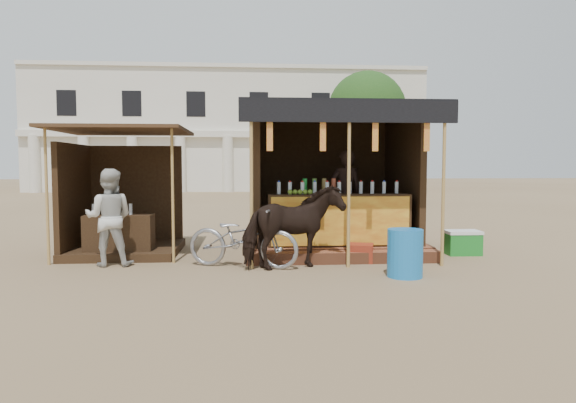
# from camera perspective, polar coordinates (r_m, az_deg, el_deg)

# --- Properties ---
(ground) EXTENTS (120.00, 120.00, 0.00)m
(ground) POSITION_cam_1_polar(r_m,az_deg,el_deg) (7.01, 1.00, -9.92)
(ground) COLOR #846B4C
(ground) RESTS_ON ground
(main_stall) EXTENTS (3.60, 3.61, 2.78)m
(main_stall) POSITION_cam_1_polar(r_m,az_deg,el_deg) (10.30, 4.94, 0.32)
(main_stall) COLOR brown
(main_stall) RESTS_ON ground
(secondary_stall) EXTENTS (2.40, 2.40, 2.38)m
(secondary_stall) POSITION_cam_1_polar(r_m,az_deg,el_deg) (10.37, -18.46, -0.84)
(secondary_stall) COLOR #332312
(secondary_stall) RESTS_ON ground
(cow) EXTENTS (1.79, 1.29, 1.38)m
(cow) POSITION_cam_1_polar(r_m,az_deg,el_deg) (8.37, 0.53, -2.85)
(cow) COLOR black
(cow) RESTS_ON ground
(motorbike) EXTENTS (2.00, 1.21, 0.99)m
(motorbike) POSITION_cam_1_polar(r_m,az_deg,el_deg) (8.54, -5.02, -4.03)
(motorbike) COLOR gray
(motorbike) RESTS_ON ground
(bystander) EXTENTS (0.81, 0.64, 1.64)m
(bystander) POSITION_cam_1_polar(r_m,az_deg,el_deg) (9.13, -19.27, -1.68)
(bystander) COLOR beige
(bystander) RESTS_ON ground
(blue_barrel) EXTENTS (0.70, 0.70, 0.73)m
(blue_barrel) POSITION_cam_1_polar(r_m,az_deg,el_deg) (8.01, 12.87, -5.61)
(blue_barrel) COLOR blue
(blue_barrel) RESTS_ON ground
(red_crate) EXTENTS (0.51, 0.48, 0.32)m
(red_crate) POSITION_cam_1_polar(r_m,az_deg,el_deg) (9.12, 8.11, -5.69)
(red_crate) COLOR maroon
(red_crate) RESTS_ON ground
(cooler) EXTENTS (0.65, 0.45, 0.46)m
(cooler) POSITION_cam_1_polar(r_m,az_deg,el_deg) (10.31, 18.83, -4.33)
(cooler) COLOR #1C7E26
(cooler) RESTS_ON ground
(background_building) EXTENTS (26.00, 7.45, 8.18)m
(background_building) POSITION_cam_1_polar(r_m,az_deg,el_deg) (36.82, -6.49, 7.55)
(background_building) COLOR silver
(background_building) RESTS_ON ground
(tree) EXTENTS (4.50, 4.40, 7.00)m
(tree) POSITION_cam_1_polar(r_m,az_deg,el_deg) (29.78, 8.32, 9.64)
(tree) COLOR #382314
(tree) RESTS_ON ground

